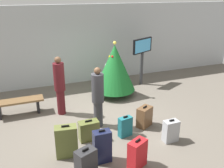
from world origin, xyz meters
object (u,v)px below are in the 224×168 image
(suitcase_3, at_px, (86,165))
(flight_info_kiosk, at_px, (142,52))
(suitcase_0, at_px, (66,141))
(suitcase_7, at_px, (137,154))
(waiting_bench, at_px, (19,104))
(suitcase_1, at_px, (102,147))
(traveller_1, at_px, (98,96))
(traveller_0, at_px, (60,84))
(suitcase_6, at_px, (89,130))
(suitcase_5, at_px, (144,117))
(holiday_tree, at_px, (115,68))
(suitcase_4, at_px, (171,131))
(suitcase_2, at_px, (125,127))

(suitcase_3, bearing_deg, flight_info_kiosk, 51.28)
(suitcase_0, height_order, suitcase_7, suitcase_0)
(waiting_bench, bearing_deg, suitcase_1, -61.64)
(flight_info_kiosk, distance_m, suitcase_3, 5.78)
(suitcase_0, bearing_deg, traveller_1, 42.90)
(traveller_0, xyz_separation_m, suitcase_6, (0.39, -1.69, -0.71))
(suitcase_5, bearing_deg, waiting_bench, 148.08)
(suitcase_0, bearing_deg, suitcase_7, -35.16)
(traveller_1, relative_size, suitcase_1, 2.15)
(holiday_tree, height_order, suitcase_1, holiday_tree)
(suitcase_0, relative_size, suitcase_1, 0.99)
(flight_info_kiosk, distance_m, suitcase_1, 5.17)
(suitcase_4, height_order, suitcase_7, suitcase_7)
(suitcase_0, height_order, suitcase_5, suitcase_0)
(traveller_0, distance_m, suitcase_5, 2.67)
(waiting_bench, bearing_deg, holiday_tree, 5.78)
(traveller_0, distance_m, suitcase_3, 3.09)
(waiting_bench, xyz_separation_m, suitcase_5, (3.25, -2.02, -0.07))
(waiting_bench, bearing_deg, suitcase_7, -56.84)
(suitcase_2, bearing_deg, suitcase_4, -32.75)
(waiting_bench, relative_size, suitcase_6, 2.67)
(suitcase_0, bearing_deg, holiday_tree, 50.99)
(suitcase_3, relative_size, suitcase_4, 1.18)
(waiting_bench, distance_m, traveller_1, 2.62)
(suitcase_1, height_order, suitcase_7, suitcase_1)
(traveller_1, distance_m, suitcase_5, 1.43)
(holiday_tree, height_order, flight_info_kiosk, holiday_tree)
(flight_info_kiosk, relative_size, suitcase_4, 3.09)
(suitcase_0, distance_m, suitcase_7, 1.63)
(traveller_0, height_order, suitcase_3, traveller_0)
(suitcase_7, bearing_deg, suitcase_0, 144.84)
(holiday_tree, height_order, suitcase_7, holiday_tree)
(holiday_tree, bearing_deg, suitcase_2, -105.98)
(suitcase_6, bearing_deg, suitcase_7, -64.27)
(suitcase_5, height_order, suitcase_7, suitcase_7)
(suitcase_2, bearing_deg, traveller_0, 125.17)
(traveller_0, xyz_separation_m, suitcase_4, (2.29, -2.50, -0.68))
(flight_info_kiosk, relative_size, suitcase_6, 3.39)
(suitcase_7, bearing_deg, suitcase_5, 56.72)
(suitcase_1, height_order, suitcase_6, suitcase_1)
(traveller_1, xyz_separation_m, suitcase_5, (1.20, -0.49, -0.62))
(traveller_1, xyz_separation_m, suitcase_0, (-1.10, -1.02, -0.53))
(suitcase_3, bearing_deg, suitcase_1, 39.58)
(suitcase_5, bearing_deg, suitcase_6, -177.31)
(suitcase_4, xyz_separation_m, suitcase_7, (-1.23, -0.58, 0.04))
(suitcase_0, bearing_deg, flight_info_kiosk, 43.29)
(traveller_1, distance_m, suitcase_6, 0.97)
(suitcase_6, bearing_deg, waiting_bench, 127.50)
(waiting_bench, xyz_separation_m, traveller_1, (2.05, -1.53, 0.55))
(suitcase_3, xyz_separation_m, suitcase_5, (2.08, 1.42, -0.05))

